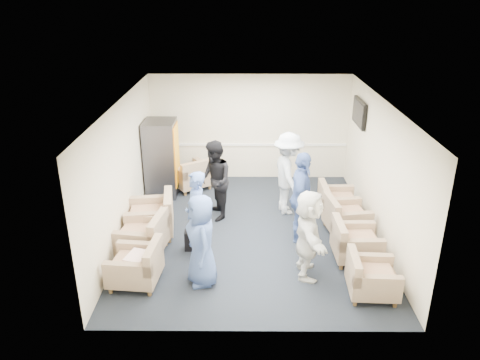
{
  "coord_description": "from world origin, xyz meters",
  "views": [
    {
      "loc": [
        -0.17,
        -8.47,
        4.68
      ],
      "look_at": [
        -0.23,
        0.2,
        1.07
      ],
      "focal_mm": 35.0,
      "sensor_mm": 36.0,
      "label": 1
    }
  ],
  "objects_px": {
    "armchair_right_midfar": "(344,218)",
    "armchair_right_far": "(336,203)",
    "armchair_corner": "(192,176)",
    "armchair_left_near": "(138,267)",
    "vending_machine": "(162,158)",
    "person_front_right": "(308,234)",
    "armchair_left_far": "(153,218)",
    "person_mid_left": "(196,214)",
    "armchair_right_near": "(369,278)",
    "person_back_right": "(288,174)",
    "armchair_left_mid": "(144,238)",
    "person_mid_right": "(301,198)",
    "person_back_left": "(215,181)",
    "armchair_right_midnear": "(353,244)",
    "person_front_left": "(201,241)"
  },
  "relations": [
    {
      "from": "armchair_left_far",
      "to": "person_mid_right",
      "type": "height_order",
      "value": "person_mid_right"
    },
    {
      "from": "armchair_left_mid",
      "to": "vending_machine",
      "type": "bearing_deg",
      "value": -169.87
    },
    {
      "from": "armchair_right_near",
      "to": "person_back_right",
      "type": "distance_m",
      "value": 3.27
    },
    {
      "from": "armchair_right_far",
      "to": "person_mid_right",
      "type": "relative_size",
      "value": 0.44
    },
    {
      "from": "vending_machine",
      "to": "person_back_left",
      "type": "bearing_deg",
      "value": -44.09
    },
    {
      "from": "armchair_left_near",
      "to": "armchair_right_near",
      "type": "height_order",
      "value": "armchair_left_near"
    },
    {
      "from": "person_mid_right",
      "to": "armchair_right_midfar",
      "type": "bearing_deg",
      "value": -60.23
    },
    {
      "from": "person_mid_left",
      "to": "person_front_right",
      "type": "distance_m",
      "value": 2.08
    },
    {
      "from": "armchair_right_midnear",
      "to": "armchair_right_midfar",
      "type": "relative_size",
      "value": 0.9
    },
    {
      "from": "armchair_left_far",
      "to": "person_back_right",
      "type": "bearing_deg",
      "value": 102.89
    },
    {
      "from": "armchair_right_near",
      "to": "person_front_right",
      "type": "relative_size",
      "value": 0.5
    },
    {
      "from": "armchair_right_far",
      "to": "person_front_left",
      "type": "height_order",
      "value": "person_front_left"
    },
    {
      "from": "armchair_right_midnear",
      "to": "armchair_corner",
      "type": "bearing_deg",
      "value": 44.25
    },
    {
      "from": "armchair_left_mid",
      "to": "armchair_right_near",
      "type": "xyz_separation_m",
      "value": [
        3.9,
        -1.22,
        -0.04
      ]
    },
    {
      "from": "armchair_left_far",
      "to": "armchair_right_near",
      "type": "height_order",
      "value": "armchair_left_far"
    },
    {
      "from": "person_mid_left",
      "to": "person_mid_right",
      "type": "bearing_deg",
      "value": 96.59
    },
    {
      "from": "person_mid_left",
      "to": "person_mid_right",
      "type": "relative_size",
      "value": 0.9
    },
    {
      "from": "armchair_left_far",
      "to": "person_back_right",
      "type": "distance_m",
      "value": 3.02
    },
    {
      "from": "armchair_right_near",
      "to": "armchair_right_midnear",
      "type": "xyz_separation_m",
      "value": [
        -0.03,
        1.07,
        0.02
      ]
    },
    {
      "from": "armchair_right_far",
      "to": "armchair_left_near",
      "type": "bearing_deg",
      "value": 122.66
    },
    {
      "from": "armchair_left_far",
      "to": "person_mid_left",
      "type": "xyz_separation_m",
      "value": [
        0.95,
        -0.74,
        0.46
      ]
    },
    {
      "from": "armchair_left_near",
      "to": "vending_machine",
      "type": "height_order",
      "value": "vending_machine"
    },
    {
      "from": "person_mid_left",
      "to": "armchair_right_near",
      "type": "bearing_deg",
      "value": 58.23
    },
    {
      "from": "armchair_right_near",
      "to": "armchair_right_far",
      "type": "relative_size",
      "value": 0.99
    },
    {
      "from": "armchair_left_mid",
      "to": "armchair_right_midnear",
      "type": "relative_size",
      "value": 1.19
    },
    {
      "from": "armchair_left_far",
      "to": "armchair_corner",
      "type": "bearing_deg",
      "value": 159.47
    },
    {
      "from": "armchair_left_near",
      "to": "armchair_corner",
      "type": "xyz_separation_m",
      "value": [
        0.49,
        4.03,
        0.01
      ]
    },
    {
      "from": "armchair_left_mid",
      "to": "armchair_right_near",
      "type": "height_order",
      "value": "armchair_left_mid"
    },
    {
      "from": "armchair_left_mid",
      "to": "vending_machine",
      "type": "distance_m",
      "value": 2.86
    },
    {
      "from": "vending_machine",
      "to": "armchair_left_mid",
      "type": "bearing_deg",
      "value": -88.42
    },
    {
      "from": "armchair_right_midnear",
      "to": "vending_machine",
      "type": "xyz_separation_m",
      "value": [
        -3.95,
        2.95,
        0.58
      ]
    },
    {
      "from": "armchair_right_far",
      "to": "armchair_corner",
      "type": "relative_size",
      "value": 0.69
    },
    {
      "from": "vending_machine",
      "to": "person_front_right",
      "type": "relative_size",
      "value": 1.14
    },
    {
      "from": "armchair_left_near",
      "to": "person_front_right",
      "type": "xyz_separation_m",
      "value": [
        2.87,
        0.28,
        0.47
      ]
    },
    {
      "from": "armchair_left_mid",
      "to": "armchair_right_midfar",
      "type": "xyz_separation_m",
      "value": [
        3.91,
        0.89,
        -0.02
      ]
    },
    {
      "from": "armchair_left_mid",
      "to": "armchair_corner",
      "type": "bearing_deg",
      "value": 177.96
    },
    {
      "from": "armchair_right_midfar",
      "to": "armchair_right_far",
      "type": "bearing_deg",
      "value": -5.08
    },
    {
      "from": "armchair_right_midfar",
      "to": "person_mid_right",
      "type": "relative_size",
      "value": 0.5
    },
    {
      "from": "armchair_left_mid",
      "to": "vending_machine",
      "type": "relative_size",
      "value": 0.55
    },
    {
      "from": "armchair_right_midfar",
      "to": "vending_machine",
      "type": "height_order",
      "value": "vending_machine"
    },
    {
      "from": "vending_machine",
      "to": "armchair_right_midfar",
      "type": "bearing_deg",
      "value": -25.68
    },
    {
      "from": "armchair_right_far",
      "to": "person_back_left",
      "type": "xyz_separation_m",
      "value": [
        -2.62,
        -0.09,
        0.55
      ]
    },
    {
      "from": "armchair_right_near",
      "to": "armchair_corner",
      "type": "distance_m",
      "value": 5.45
    },
    {
      "from": "armchair_left_far",
      "to": "person_back_left",
      "type": "xyz_separation_m",
      "value": [
        1.2,
        0.75,
        0.5
      ]
    },
    {
      "from": "armchair_left_mid",
      "to": "person_mid_right",
      "type": "relative_size",
      "value": 0.54
    },
    {
      "from": "armchair_left_mid",
      "to": "armchair_right_near",
      "type": "bearing_deg",
      "value": 81.18
    },
    {
      "from": "vending_machine",
      "to": "person_back_left",
      "type": "height_order",
      "value": "vending_machine"
    },
    {
      "from": "armchair_right_far",
      "to": "armchair_corner",
      "type": "xyz_separation_m",
      "value": [
        -3.29,
        1.49,
        0.02
      ]
    },
    {
      "from": "armchair_left_mid",
      "to": "person_back_right",
      "type": "bearing_deg",
      "value": 131.2
    },
    {
      "from": "person_mid_left",
      "to": "person_back_left",
      "type": "relative_size",
      "value": 0.95
    }
  ]
}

